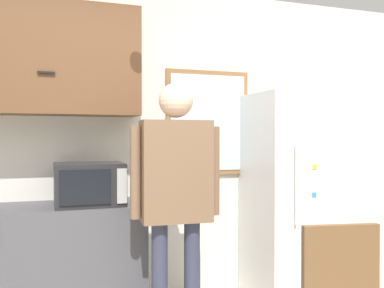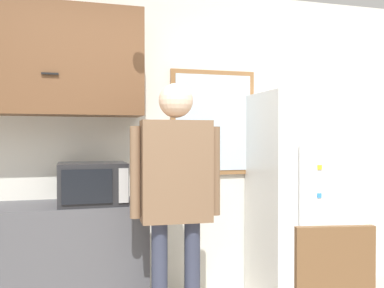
% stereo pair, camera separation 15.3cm
% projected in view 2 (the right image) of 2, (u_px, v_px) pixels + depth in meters
% --- Properties ---
extents(back_wall, '(6.00, 0.06, 2.70)m').
position_uv_depth(back_wall, '(145.00, 144.00, 3.69)').
color(back_wall, silver).
rests_on(back_wall, ground_plane).
extents(microwave, '(0.50, 0.43, 0.31)m').
position_uv_depth(microwave, '(92.00, 183.00, 3.21)').
color(microwave, '#232326').
rests_on(microwave, counter).
extents(person, '(0.62, 0.24, 1.77)m').
position_uv_depth(person, '(176.00, 183.00, 2.91)').
color(person, '#33384C').
rests_on(person, ground_plane).
extents(refrigerator, '(0.79, 0.69, 1.78)m').
position_uv_depth(refrigerator, '(302.00, 197.00, 3.70)').
color(refrigerator, white).
rests_on(refrigerator, ground_plane).
extents(window, '(0.77, 0.05, 0.93)m').
position_uv_depth(window, '(213.00, 123.00, 3.81)').
color(window, olive).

